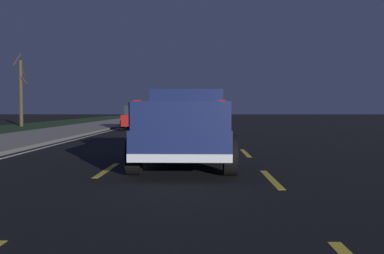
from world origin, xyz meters
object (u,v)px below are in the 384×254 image
object	(u,v)px
pickup_truck	(187,127)
sedan_red	(140,117)
sedan_green	(196,120)
bare_tree_far	(21,91)

from	to	relation	value
pickup_truck	sedan_red	size ratio (longest dim) A/B	1.23
sedan_green	sedan_red	xyz separation A→B (m)	(5.23, 3.63, 0.00)
sedan_green	pickup_truck	bearing A→B (deg)	179.56
pickup_truck	bare_tree_far	distance (m)	26.37
bare_tree_far	pickup_truck	bearing A→B (deg)	-150.03
pickup_truck	sedan_red	xyz separation A→B (m)	(17.78, 3.53, -0.13)
pickup_truck	bare_tree_far	size ratio (longest dim) A/B	1.00
sedan_red	pickup_truck	bearing A→B (deg)	-168.76
sedan_green	sedan_red	world-z (taller)	same
sedan_red	bare_tree_far	bearing A→B (deg)	62.42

